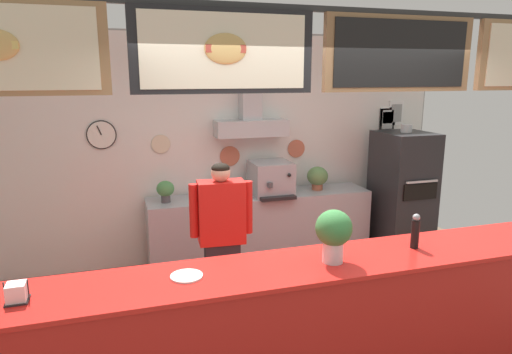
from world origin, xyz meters
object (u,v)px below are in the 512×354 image
object	(u,v)px
pizza_oven	(402,195)
shop_worker	(222,240)
potted_sage	(317,177)
napkin_holder	(17,293)
potted_basil	(228,187)
pepper_grinder	(415,231)
basil_vase	(334,233)
espresso_machine	(271,178)
condiment_plate	(187,276)
potted_rosemary	(165,190)

from	to	relation	value
pizza_oven	shop_worker	bearing A→B (deg)	-159.45
shop_worker	potted_sage	distance (m)	1.99
potted_sage	napkin_holder	bearing A→B (deg)	-139.98
potted_basil	pepper_grinder	bearing A→B (deg)	-71.50
napkin_holder	potted_sage	bearing A→B (deg)	40.02
potted_sage	pizza_oven	bearing A→B (deg)	-14.36
shop_worker	basil_vase	world-z (taller)	shop_worker
shop_worker	potted_basil	xyz separation A→B (m)	(0.36, 1.21, 0.19)
espresso_machine	basil_vase	xyz separation A→B (m)	(-0.41, -2.49, 0.19)
pepper_grinder	condiment_plate	world-z (taller)	pepper_grinder
shop_worker	potted_basil	bearing A→B (deg)	-102.40
potted_basil	pepper_grinder	world-z (taller)	pepper_grinder
shop_worker	napkin_holder	size ratio (longest dim) A/B	12.02
potted_sage	condiment_plate	size ratio (longest dim) A/B	1.44
potted_sage	basil_vase	distance (m)	2.75
potted_basil	napkin_holder	bearing A→B (deg)	-126.33
potted_basil	potted_sage	xyz separation A→B (m)	(1.17, 0.04, 0.04)
basil_vase	shop_worker	bearing A→B (deg)	110.59
shop_worker	espresso_machine	size ratio (longest dim) A/B	2.75
espresso_machine	potted_sage	bearing A→B (deg)	3.52
potted_sage	basil_vase	xyz separation A→B (m)	(-1.05, -2.53, 0.22)
potted_rosemary	napkin_holder	world-z (taller)	napkin_holder
pizza_oven	potted_rosemary	bearing A→B (deg)	175.39
espresso_machine	condiment_plate	bearing A→B (deg)	-119.87
basil_vase	potted_sage	bearing A→B (deg)	67.44
potted_rosemary	napkin_holder	size ratio (longest dim) A/B	1.96
potted_sage	pepper_grinder	distance (m)	2.50
shop_worker	espresso_machine	distance (m)	1.52
pizza_oven	condiment_plate	size ratio (longest dim) A/B	8.34
potted_rosemary	pepper_grinder	world-z (taller)	pepper_grinder
shop_worker	pizza_oven	bearing A→B (deg)	-155.41
potted_rosemary	espresso_machine	bearing A→B (deg)	-0.25
pizza_oven	condiment_plate	bearing A→B (deg)	-144.67
espresso_machine	basil_vase	world-z (taller)	basil_vase
pizza_oven	napkin_holder	xyz separation A→B (m)	(-4.06, -2.24, 0.31)
shop_worker	condiment_plate	distance (m)	1.35
pizza_oven	potted_rosemary	xyz separation A→B (m)	(-2.97, 0.24, 0.23)
potted_sage	espresso_machine	bearing A→B (deg)	-176.48
potted_basil	napkin_holder	size ratio (longest dim) A/B	1.87
pizza_oven	potted_rosemary	size ratio (longest dim) A/B	6.80
espresso_machine	potted_basil	world-z (taller)	espresso_machine
shop_worker	basil_vase	xyz separation A→B (m)	(0.48, -1.28, 0.45)
shop_worker	napkin_holder	world-z (taller)	shop_worker
espresso_machine	napkin_holder	size ratio (longest dim) A/B	4.37
pizza_oven	napkin_holder	bearing A→B (deg)	-151.12
pizza_oven	basil_vase	bearing A→B (deg)	-133.21
pizza_oven	potted_rosemary	distance (m)	2.99
potted_basil	potted_sage	distance (m)	1.18
potted_basil	condiment_plate	bearing A→B (deg)	-109.52
pizza_oven	basil_vase	distance (m)	3.13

